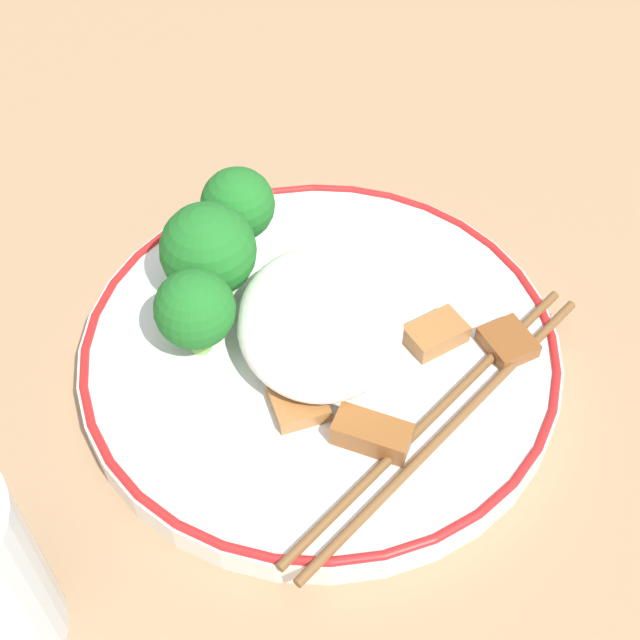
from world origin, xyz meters
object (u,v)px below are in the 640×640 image
at_px(plate, 320,351).
at_px(chopsticks, 442,421).
at_px(broccoli_back_left, 238,205).
at_px(broccoli_back_right, 195,303).
at_px(broccoli_back_center, 208,251).

xyz_separation_m(plate, chopsticks, (0.06, 0.06, 0.01)).
relative_size(plate, broccoli_back_left, 4.78).
relative_size(broccoli_back_right, chopsticks, 0.31).
distance_m(broccoli_back_left, chopsticks, 0.17).
height_order(plate, broccoli_back_right, broccoli_back_right).
bearing_deg(plate, broccoli_back_center, -124.88).
bearing_deg(chopsticks, broccoli_back_center, -128.92).
relative_size(plate, broccoli_back_right, 4.97).
bearing_deg(broccoli_back_center, broccoli_back_right, -7.90).
bearing_deg(broccoli_back_right, plate, 85.70).
bearing_deg(broccoli_back_center, broccoli_back_left, 156.49).
relative_size(plate, broccoli_back_center, 4.43).
bearing_deg(chopsticks, plate, -132.56).
height_order(broccoli_back_left, broccoli_back_center, broccoli_back_center).
height_order(broccoli_back_center, broccoli_back_right, broccoli_back_center).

